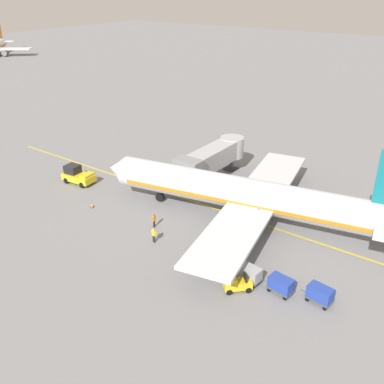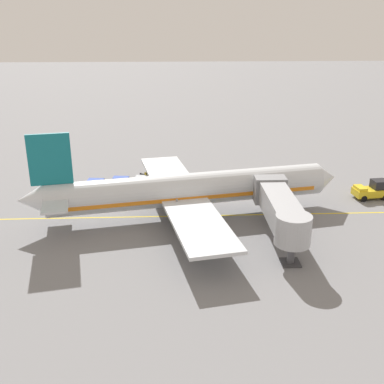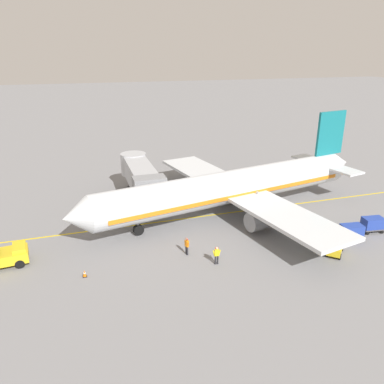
{
  "view_description": "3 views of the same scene",
  "coord_description": "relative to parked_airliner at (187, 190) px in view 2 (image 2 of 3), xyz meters",
  "views": [
    {
      "loc": [
        -38.84,
        -21.87,
        24.83
      ],
      "look_at": [
        -2.78,
        4.17,
        2.93
      ],
      "focal_mm": 40.22,
      "sensor_mm": 36.0,
      "label": 1
    },
    {
      "loc": [
        49.63,
        -3.52,
        21.79
      ],
      "look_at": [
        1.65,
        -1.4,
        3.61
      ],
      "focal_mm": 43.37,
      "sensor_mm": 36.0,
      "label": 2
    },
    {
      "loc": [
        -36.89,
        14.67,
        17.61
      ],
      "look_at": [
        -2.46,
        3.72,
        4.06
      ],
      "focal_mm": 35.24,
      "sensor_mm": 36.0,
      "label": 3
    }
  ],
  "objects": [
    {
      "name": "ground_crew_wing_walker",
      "position": [
        -7.52,
        7.72,
        -2.23
      ],
      "size": [
        0.72,
        0.34,
        1.69
      ],
      "color": "#232328",
      "rests_on": "ground"
    },
    {
      "name": "pushback_tractor",
      "position": [
        -4.54,
        23.81,
        -2.09
      ],
      "size": [
        2.63,
        4.6,
        2.4
      ],
      "color": "gold",
      "rests_on": "ground"
    },
    {
      "name": "parked_airliner",
      "position": [
        0.0,
        0.0,
        0.0
      ],
      "size": [
        30.44,
        37.16,
        10.63
      ],
      "color": "silver",
      "rests_on": "ground"
    },
    {
      "name": "baggage_cart_second_in_train",
      "position": [
        -9.64,
        -8.67,
        -2.24
      ],
      "size": [
        1.58,
        2.97,
        1.58
      ],
      "color": "#4C4C51",
      "rests_on": "ground"
    },
    {
      "name": "gate_lead_in_line",
      "position": [
        0.14,
        1.84,
        -3.18
      ],
      "size": [
        0.24,
        80.0,
        0.01
      ],
      "primitive_type": "cube",
      "color": "gold",
      "rests_on": "ground"
    },
    {
      "name": "baggage_tug_lead",
      "position": [
        -11.58,
        -5.32,
        -2.47
      ],
      "size": [
        2.62,
        2.61,
        1.62
      ],
      "color": "gold",
      "rests_on": "ground"
    },
    {
      "name": "jet_bridge",
      "position": [
        6.64,
        9.3,
        0.27
      ],
      "size": [
        13.3,
        3.5,
        4.98
      ],
      "color": "#A8AAAF",
      "rests_on": "ground"
    },
    {
      "name": "baggage_cart_third_in_train",
      "position": [
        -8.87,
        -11.92,
        -2.24
      ],
      "size": [
        1.58,
        2.97,
        1.58
      ],
      "color": "#4C4C51",
      "rests_on": "ground"
    },
    {
      "name": "ground_crew_loader",
      "position": [
        -9.91,
        5.72,
        -2.23
      ],
      "size": [
        0.28,
        0.73,
        1.69
      ],
      "color": "#232328",
      "rests_on": "ground"
    },
    {
      "name": "baggage_cart_front",
      "position": [
        -9.88,
        -5.67,
        -2.24
      ],
      "size": [
        1.58,
        2.97,
        1.58
      ],
      "color": "#4C4C51",
      "rests_on": "ground"
    },
    {
      "name": "safety_cone_nose_left",
      "position": [
        -8.43,
        16.88,
        -2.9
      ],
      "size": [
        0.36,
        0.36,
        0.59
      ],
      "color": "black",
      "rests_on": "ground"
    },
    {
      "name": "ground_plane",
      "position": [
        0.14,
        1.84,
        -3.19
      ],
      "size": [
        400.0,
        400.0,
        0.0
      ],
      "primitive_type": "plane",
      "color": "slate"
    }
  ]
}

